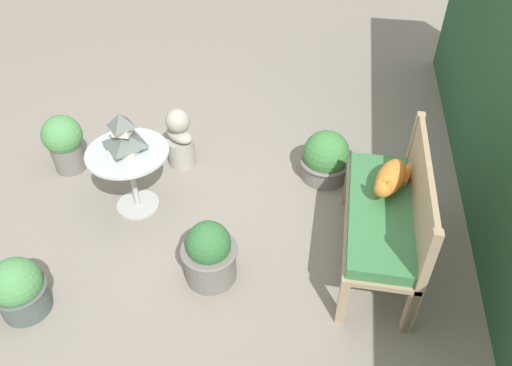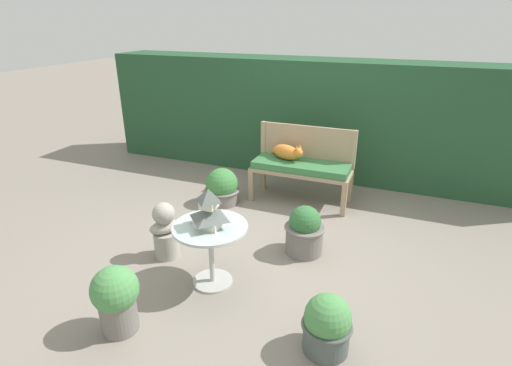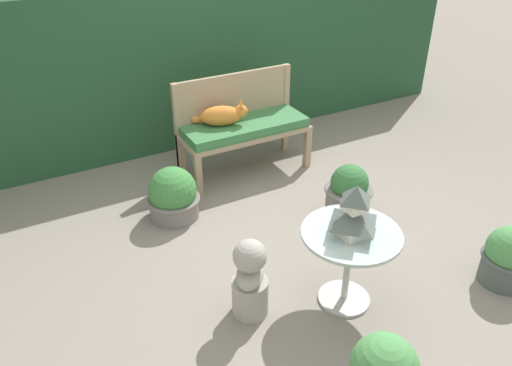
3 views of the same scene
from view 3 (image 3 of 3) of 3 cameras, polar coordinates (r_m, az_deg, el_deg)
name	(u,v)px [view 3 (image 3 of 3)]	position (r m, az deg, el deg)	size (l,w,h in m)	color
ground	(304,237)	(4.04, 5.53, -6.16)	(30.00, 30.00, 0.00)	gray
foliage_hedge_back	(188,61)	(5.54, -7.81, 13.67)	(6.40, 0.74, 1.63)	#234C2D
garden_bench	(245,130)	(4.74, -1.29, 6.05)	(1.23, 0.48, 0.52)	tan
bench_backrest	(234,101)	(4.84, -2.54, 9.36)	(1.23, 0.06, 0.93)	tan
cat	(223,115)	(4.63, -3.84, 7.74)	(0.46, 0.34, 0.22)	orange
patio_table	(350,248)	(3.25, 10.67, -7.27)	(0.64, 0.64, 0.56)	#B7B7B2
pagoda_birdhouse	(354,213)	(3.09, 11.13, -3.41)	(0.27, 0.27, 0.34)	silver
garden_bust	(250,279)	(3.22, -0.69, -10.95)	(0.31, 0.34, 0.57)	#A39E93
potted_plant_hedge_corner	(508,257)	(3.89, 26.86, -7.58)	(0.36, 0.36, 0.44)	#4C5651
potted_plant_bench_right	(173,196)	(4.21, -9.45, -1.47)	(0.45, 0.45, 0.45)	slate
potted_plant_path_edge	(348,194)	(4.18, 10.51, -1.28)	(0.40, 0.40, 0.50)	slate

